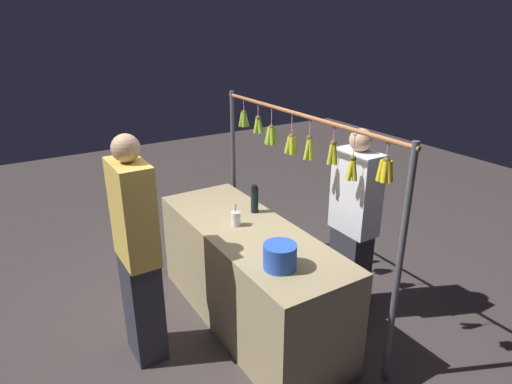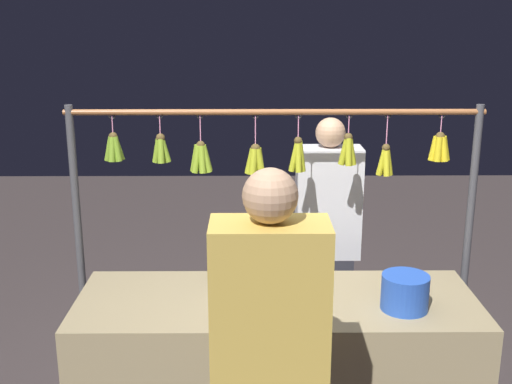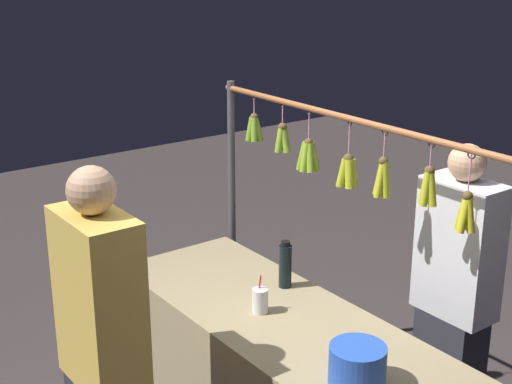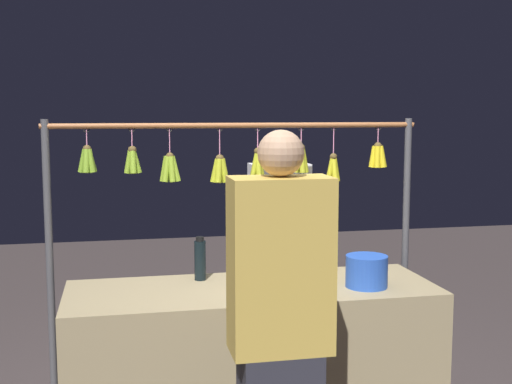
# 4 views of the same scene
# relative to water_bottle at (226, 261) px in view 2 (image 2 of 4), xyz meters

# --- Properties ---
(market_counter) EXTENTS (2.02, 0.72, 0.86)m
(market_counter) POSITION_rel_water_bottle_xyz_m (-0.26, 0.22, -0.55)
(market_counter) COLOR tan
(market_counter) RESTS_ON ground
(display_rack) EXTENTS (2.28, 0.13, 1.78)m
(display_rack) POSITION_rel_water_bottle_xyz_m (-0.26, -0.26, 0.32)
(display_rack) COLOR #4C4C51
(display_rack) RESTS_ON ground
(water_bottle) EXTENTS (0.07, 0.07, 0.25)m
(water_bottle) POSITION_rel_water_bottle_xyz_m (0.00, 0.00, 0.00)
(water_bottle) COLOR black
(water_bottle) RESTS_ON market_counter
(blue_bucket) EXTENTS (0.23, 0.23, 0.17)m
(blue_bucket) POSITION_rel_water_bottle_xyz_m (-0.87, 0.34, -0.03)
(blue_bucket) COLOR blue
(blue_bucket) RESTS_ON market_counter
(drink_cup) EXTENTS (0.08, 0.08, 0.18)m
(drink_cup) POSITION_rel_water_bottle_xyz_m (-0.15, 0.27, -0.06)
(drink_cup) COLOR silver
(drink_cup) RESTS_ON market_counter
(vendor_person) EXTENTS (0.39, 0.21, 1.66)m
(vendor_person) POSITION_rel_water_bottle_xyz_m (-0.61, -0.59, -0.17)
(vendor_person) COLOR #2D2D38
(vendor_person) RESTS_ON ground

